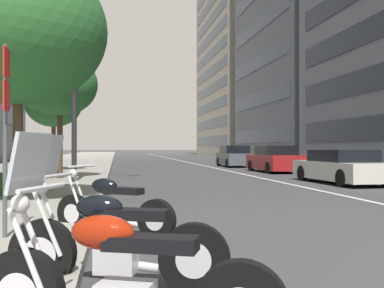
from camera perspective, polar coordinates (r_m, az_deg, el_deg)
sidewalk_right_plaza at (r=33.86m, az=-16.98°, el=-2.56°), size 160.00×8.05×0.15m
lane_centre_stripe at (r=39.09m, az=-0.26°, el=-2.39°), size 110.00×0.16×0.01m
motorcycle_second_in_row at (r=3.27m, az=-9.13°, el=-16.91°), size 0.98×2.11×1.48m
motorcycle_by_sign_pole at (r=4.45m, az=-10.04°, el=-12.34°), size 0.87×2.10×1.49m
motorcycle_under_tarp at (r=7.12m, az=-10.11°, el=-8.15°), size 1.34×1.82×1.08m
car_approaching_light at (r=17.85m, az=18.42°, el=-2.82°), size 4.68×2.03×1.26m
car_lead_in_lane at (r=24.92m, az=10.45°, el=-1.98°), size 4.35×2.02×1.44m
car_mid_block_traffic at (r=31.44m, az=5.40°, el=-1.62°), size 4.26×1.88×1.47m
parking_sign_by_curb at (r=6.59m, az=-22.55°, el=3.26°), size 0.32×0.06×2.61m
street_lamp_with_banners at (r=16.71m, az=-13.34°, el=11.73°), size 1.26×2.60×7.82m
street_tree_by_lamp_post at (r=11.05m, az=-21.17°, el=13.33°), size 3.94×3.94×5.52m
street_tree_mid_sidewalk at (r=18.54m, az=-16.39°, el=7.23°), size 2.92×2.92×4.93m
street_tree_near_plaza_corner at (r=24.71m, az=-17.13°, el=4.95°), size 2.95×2.95×4.78m
office_tower_mid_left at (r=54.49m, az=19.20°, el=15.21°), size 19.50×20.75×32.00m
office_tower_far_left_down_avenue at (r=76.61m, az=10.04°, el=9.50°), size 25.23×20.83×29.03m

